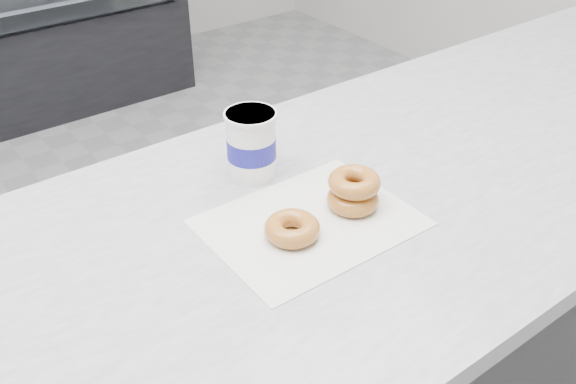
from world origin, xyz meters
The scene contains 5 objects.
ground centered at (0.00, 0.00, 0.00)m, with size 5.00×5.00×0.00m, color #949497.
wax_paper centered at (0.13, -0.62, 0.90)m, with size 0.34×0.26×0.00m, color silver.
donut_single centered at (0.08, -0.63, 0.92)m, with size 0.09×0.09×0.03m, color #BA7A33.
donut_stack centered at (0.22, -0.63, 0.93)m, with size 0.12×0.12×0.06m.
coffee_cup centered at (0.14, -0.43, 0.97)m, with size 0.10×0.10×0.13m.
Camera 1 is at (-0.42, -1.28, 1.54)m, focal length 40.00 mm.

